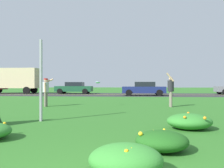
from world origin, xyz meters
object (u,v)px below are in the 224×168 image
object	(u,v)px
person_catcher_dark_shirt	(171,89)
box_truck_red	(14,79)
car_dark_green_center_right	(74,88)
sign_post_near_path	(41,80)
car_navy_center_left	(144,89)
person_thrower_red_cap_gray_shirt	(46,89)
frisbee_pale_blue	(98,83)

from	to	relation	value
person_catcher_dark_shirt	box_truck_red	distance (m)	23.26
car_dark_green_center_right	box_truck_red	bearing A→B (deg)	180.00
car_dark_green_center_right	box_truck_red	distance (m)	7.89
sign_post_near_path	car_navy_center_left	distance (m)	17.92
sign_post_near_path	person_catcher_dark_shirt	world-z (taller)	sign_post_near_path
sign_post_near_path	box_truck_red	world-z (taller)	box_truck_red
person_thrower_red_cap_gray_shirt	sign_post_near_path	bearing A→B (deg)	-71.34
person_catcher_dark_shirt	box_truck_red	world-z (taller)	box_truck_red
car_dark_green_center_right	box_truck_red	world-z (taller)	box_truck_red
person_catcher_dark_shirt	frisbee_pale_blue	distance (m)	4.07
person_thrower_red_cap_gray_shirt	person_catcher_dark_shirt	size ratio (longest dim) A/B	0.84
car_dark_green_center_right	frisbee_pale_blue	bearing A→B (deg)	-71.51
frisbee_pale_blue	person_catcher_dark_shirt	bearing A→B (deg)	-0.94
person_catcher_dark_shirt	box_truck_red	size ratio (longest dim) A/B	0.28
person_thrower_red_cap_gray_shirt	car_navy_center_left	bearing A→B (deg)	63.94
person_catcher_dark_shirt	car_dark_green_center_right	size ratio (longest dim) A/B	0.42
sign_post_near_path	car_navy_center_left	world-z (taller)	sign_post_near_path
sign_post_near_path	box_truck_red	distance (m)	24.23
car_navy_center_left	car_dark_green_center_right	xyz separation A→B (m)	(-8.43, 3.74, 0.00)
person_thrower_red_cap_gray_shirt	person_catcher_dark_shirt	xyz separation A→B (m)	(6.92, 0.38, 0.04)
car_navy_center_left	box_truck_red	bearing A→B (deg)	167.05
person_catcher_dark_shirt	frisbee_pale_blue	xyz separation A→B (m)	(-4.06, 0.07, 0.34)
frisbee_pale_blue	car_navy_center_left	distance (m)	12.36
sign_post_near_path	car_navy_center_left	xyz separation A→B (m)	(4.36, 17.37, -0.66)
sign_post_near_path	car_navy_center_left	size ratio (longest dim) A/B	0.62
car_navy_center_left	car_dark_green_center_right	world-z (taller)	same
car_navy_center_left	car_dark_green_center_right	distance (m)	9.22
person_thrower_red_cap_gray_shirt	car_dark_green_center_right	size ratio (longest dim) A/B	0.35
person_thrower_red_cap_gray_shirt	frisbee_pale_blue	bearing A→B (deg)	8.84
person_catcher_dark_shirt	sign_post_near_path	bearing A→B (deg)	-134.19
person_catcher_dark_shirt	car_navy_center_left	size ratio (longest dim) A/B	0.42
person_thrower_red_cap_gray_shirt	box_truck_red	xyz separation A→B (m)	(-10.20, 16.11, 0.84)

